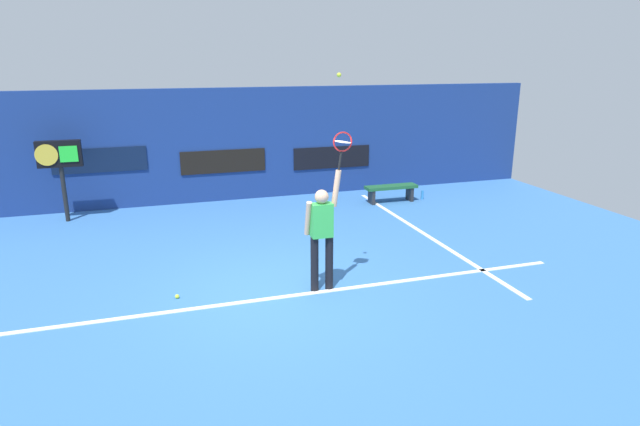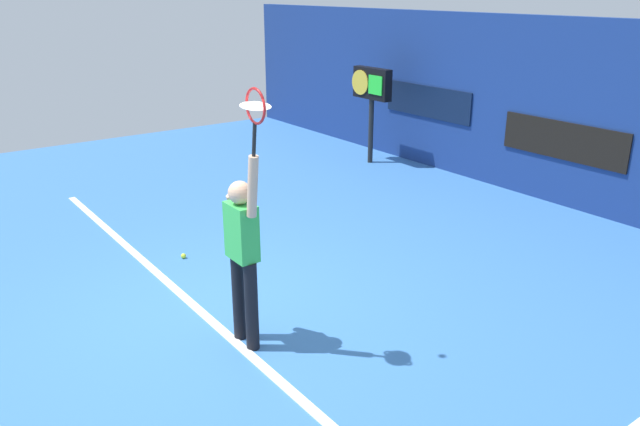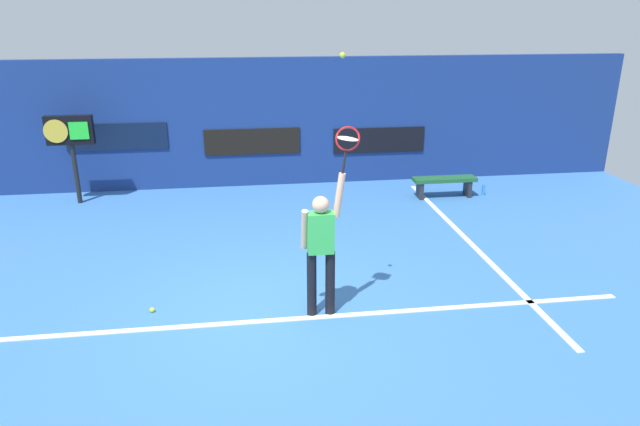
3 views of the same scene
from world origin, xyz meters
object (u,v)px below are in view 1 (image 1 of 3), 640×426
Objects in this scene: spare_ball at (177,296)px; water_bottle at (422,195)px; court_bench at (391,190)px; scoreboard_clock at (59,158)px; tennis_racket at (342,144)px; tennis_player at (322,231)px; tennis_ball at (339,75)px.

water_bottle is at bearing 33.44° from spare_ball.
scoreboard_clock is at bearing 174.96° from court_bench.
tennis_player is at bearing 179.26° from tennis_racket.
scoreboard_clock is 8.98m from water_bottle.
tennis_ball reaches higher than tennis_racket.
court_bench is 0.95m from water_bottle.
scoreboard_clock is 5.73m from spare_ball.
scoreboard_clock is 7.86× the size of water_bottle.
court_bench reaches higher than spare_ball.
tennis_player is 3.21× the size of tennis_racket.
water_bottle is (4.03, 4.76, -2.27)m from tennis_racket.
tennis_ball is 6.55m from court_bench.
tennis_ball is 0.04× the size of scoreboard_clock.
tennis_racket is at bearing -130.25° from water_bottle.
tennis_racket is at bearing -123.10° from court_bench.
water_bottle is (0.93, 0.00, -0.22)m from court_bench.
spare_ball is (-2.54, 0.42, -3.39)m from tennis_ball.
tennis_player reaches higher than water_bottle.
tennis_racket is 2.58× the size of water_bottle.
tennis_player reaches higher than court_bench.
tennis_ball is 7.15m from water_bottle.
tennis_racket is 9.12× the size of tennis_ball.
spare_ball is (2.20, -5.09, -1.45)m from scoreboard_clock.
tennis_ball reaches higher than tennis_player.
tennis_player is 1.42× the size of court_bench.
spare_ball is at bearing -146.56° from water_bottle.
court_bench is at bearing 180.00° from water_bottle.
court_bench is (3.44, 4.76, -0.67)m from tennis_player.
tennis_player is 5.91m from court_bench.
spare_ball is at bearing 170.51° from tennis_ball.
tennis_player is at bearing -9.06° from spare_ball.
tennis_racket reaches higher than court_bench.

